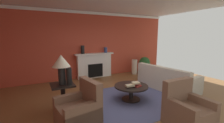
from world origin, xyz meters
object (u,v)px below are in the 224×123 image
Objects in this scene: side_table at (63,95)px; vase_mantel_right at (106,50)px; vase_tall_corner at (134,67)px; armchair_facing_fireplace at (187,111)px; coffee_table at (131,89)px; fireplace at (94,66)px; vase_mantel_left at (83,50)px; potted_plant at (145,63)px; sofa at (166,81)px; table_lamp at (61,64)px; armchair_near_window at (79,111)px; vase_on_side_table at (69,76)px.

vase_mantel_right is at bearing 46.93° from side_table.
vase_mantel_right is 1.76m from vase_tall_corner.
armchair_facing_fireplace reaches higher than side_table.
vase_mantel_right reaches higher than coffee_table.
side_table is 3.64m from vase_mantel_right.
vase_mantel_right is (0.50, 2.85, 0.92)m from coffee_table.
fireplace is 1.89× the size of armchair_facing_fireplace.
vase_mantel_left is at bearing 63.02° from side_table.
vase_tall_corner is at bearing 174.20° from potted_plant.
vase_mantel_left reaches higher than sofa.
table_lamp is 2.05× the size of vase_mantel_left.
fireplace is 7.27× the size of vase_mantel_right.
vase_mantel_left is (1.12, 3.39, 1.01)m from armchair_near_window.
vase_mantel_right reaches higher than armchair_facing_fireplace.
armchair_facing_fireplace is 4.69m from vase_mantel_left.
armchair_facing_fireplace is 2.23× the size of vase_on_side_table.
sofa is 1.70m from coffee_table.
table_lamp is 4.63m from vase_tall_corner.
vase_on_side_table is 0.59× the size of vase_tall_corner.
armchair_near_window is 1.36× the size of side_table.
vase_on_side_table is at bearing -146.84° from vase_tall_corner.
vase_mantel_left is (-0.60, 2.85, 0.98)m from coffee_table.
vase_on_side_table is at bearing 93.81° from armchair_near_window.
potted_plant is at bearing 44.47° from coffee_table.
armchair_near_window reaches higher than sofa.
fireplace is 3.23m from side_table.
vase_tall_corner is (3.91, 2.33, -0.86)m from table_lamp.
fireplace is 0.95m from vase_mantel_left.
armchair_facing_fireplace is at bearing -78.68° from coffee_table.
fireplace is at bearing 64.13° from armchair_near_window.
vase_mantel_left reaches higher than coffee_table.
fireplace reaches higher than sofa.
side_table is at bearing 141.34° from vase_on_side_table.
fireplace is at bearing 58.07° from vase_on_side_table.
sofa reaches higher than vase_tall_corner.
vase_on_side_table reaches higher than armchair_near_window.
sofa is 2.31× the size of armchair_near_window.
sofa is at bearing -49.04° from vase_mantel_left.
armchair_facing_fireplace is at bearing -111.41° from vase_tall_corner.
vase_on_side_table reaches higher than armchair_facing_fireplace.
fireplace is at bearing 171.66° from vase_tall_corner.
fireplace is 1.89× the size of armchair_near_window.
sofa is at bearing -0.82° from side_table.
table_lamp is (-0.20, 0.81, 0.92)m from armchair_near_window.
table_lamp reaches higher than vase_on_side_table.
armchair_facing_fireplace is (-1.36, -1.85, 0.01)m from sofa.
armchair_facing_fireplace is at bearing -40.36° from vase_on_side_table.
armchair_near_window is 2.32m from armchair_facing_fireplace.
vase_mantel_left is at bearing 180.00° from vase_mantel_right.
armchair_near_window is 1.14× the size of potted_plant.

